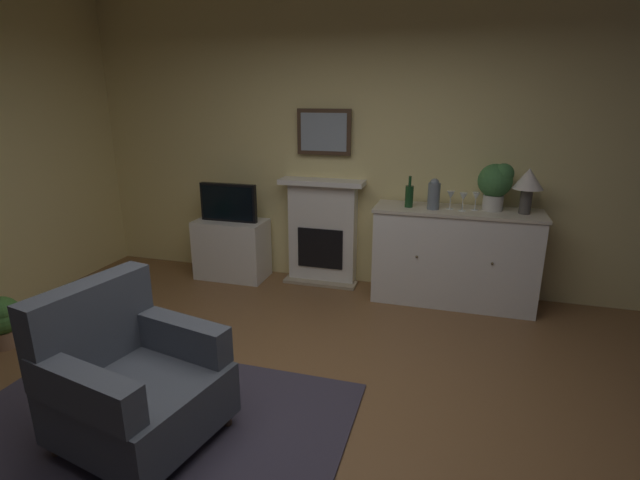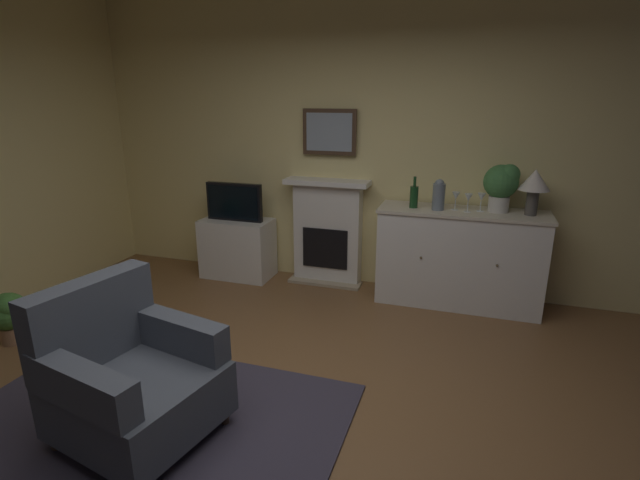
% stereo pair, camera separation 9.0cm
% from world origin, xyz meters
% --- Properties ---
extents(ground_plane, '(6.05, 4.98, 0.10)m').
position_xyz_m(ground_plane, '(0.00, 0.00, -0.05)').
color(ground_plane, brown).
rests_on(ground_plane, ground).
extents(wall_rear, '(6.05, 0.06, 2.93)m').
position_xyz_m(wall_rear, '(0.00, 2.46, 1.46)').
color(wall_rear, '#EAD68C').
rests_on(wall_rear, ground_plane).
extents(area_rug, '(2.35, 1.83, 0.02)m').
position_xyz_m(area_rug, '(-0.76, -0.37, 0.01)').
color(area_rug, '#383342').
rests_on(area_rug, ground_plane).
extents(fireplace_unit, '(0.87, 0.30, 1.10)m').
position_xyz_m(fireplace_unit, '(-0.41, 2.33, 0.55)').
color(fireplace_unit, white).
rests_on(fireplace_unit, ground_plane).
extents(framed_picture, '(0.55, 0.04, 0.45)m').
position_xyz_m(framed_picture, '(-0.41, 2.38, 1.57)').
color(framed_picture, '#473323').
extents(sideboard_cabinet, '(1.51, 0.49, 0.92)m').
position_xyz_m(sideboard_cabinet, '(0.93, 2.16, 0.46)').
color(sideboard_cabinet, white).
rests_on(sideboard_cabinet, ground_plane).
extents(table_lamp, '(0.26, 0.26, 0.40)m').
position_xyz_m(table_lamp, '(1.49, 2.16, 1.20)').
color(table_lamp, '#4C4742').
rests_on(table_lamp, sideboard_cabinet).
extents(wine_bottle, '(0.08, 0.08, 0.29)m').
position_xyz_m(wine_bottle, '(0.48, 2.13, 1.02)').
color(wine_bottle, '#193F1E').
rests_on(wine_bottle, sideboard_cabinet).
extents(wine_glass_left, '(0.07, 0.07, 0.16)m').
position_xyz_m(wine_glass_left, '(0.85, 2.16, 1.04)').
color(wine_glass_left, silver).
rests_on(wine_glass_left, sideboard_cabinet).
extents(wine_glass_center, '(0.07, 0.07, 0.16)m').
position_xyz_m(wine_glass_center, '(0.96, 2.11, 1.04)').
color(wine_glass_center, silver).
rests_on(wine_glass_center, sideboard_cabinet).
extents(wine_glass_right, '(0.07, 0.07, 0.16)m').
position_xyz_m(wine_glass_right, '(1.07, 2.17, 1.04)').
color(wine_glass_right, silver).
rests_on(wine_glass_right, sideboard_cabinet).
extents(vase_decorative, '(0.11, 0.11, 0.28)m').
position_xyz_m(vase_decorative, '(0.71, 2.11, 1.06)').
color(vase_decorative, slate).
rests_on(vase_decorative, sideboard_cabinet).
extents(tv_cabinet, '(0.75, 0.42, 0.64)m').
position_xyz_m(tv_cabinet, '(-1.39, 2.17, 0.32)').
color(tv_cabinet, white).
rests_on(tv_cabinet, ground_plane).
extents(tv_set, '(0.62, 0.07, 0.40)m').
position_xyz_m(tv_set, '(-1.39, 2.15, 0.84)').
color(tv_set, black).
rests_on(tv_set, tv_cabinet).
extents(potted_plant_fern, '(0.30, 0.30, 0.43)m').
position_xyz_m(potted_plant_fern, '(-2.43, 0.27, 0.26)').
color(potted_plant_fern, '#936B4C').
rests_on(potted_plant_fern, ground_plane).
extents(potted_plant_small, '(0.30, 0.30, 0.43)m').
position_xyz_m(potted_plant_small, '(1.23, 2.20, 1.17)').
color(potted_plant_small, beige).
rests_on(potted_plant_small, sideboard_cabinet).
extents(armchair, '(0.95, 0.91, 0.92)m').
position_xyz_m(armchair, '(-0.77, -0.33, 0.38)').
color(armchair, '#474C56').
rests_on(armchair, ground_plane).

